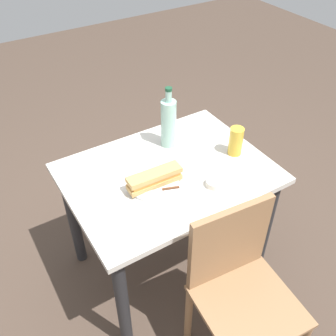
{
  "coord_description": "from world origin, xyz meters",
  "views": [
    {
      "loc": [
        0.74,
        1.21,
        1.93
      ],
      "look_at": [
        0.0,
        0.0,
        0.74
      ],
      "focal_mm": 41.08,
      "sensor_mm": 36.0,
      "label": 1
    }
  ],
  "objects": [
    {
      "name": "water_bottle",
      "position": [
        -0.12,
        -0.19,
        0.86
      ],
      "size": [
        0.08,
        0.08,
        0.33
      ],
      "color": "#99C6B7",
      "rests_on": "dining_table"
    },
    {
      "name": "paper_napkin",
      "position": [
        -0.26,
        -0.12,
        0.72
      ],
      "size": [
        0.15,
        0.15,
        0.0
      ],
      "primitive_type": "cube",
      "rotation": [
        0.0,
        0.0,
        0.08
      ],
      "color": "white",
      "rests_on": "dining_table"
    },
    {
      "name": "beer_glass",
      "position": [
        -0.37,
        0.06,
        0.8
      ],
      "size": [
        0.07,
        0.07,
        0.15
      ],
      "primitive_type": "cylinder",
      "color": "gold",
      "rests_on": "dining_table"
    },
    {
      "name": "dining_table",
      "position": [
        0.0,
        0.0,
        0.59
      ],
      "size": [
        0.98,
        0.73,
        0.72
      ],
      "color": "beige",
      "rests_on": "ground"
    },
    {
      "name": "knife_near",
      "position": [
        0.1,
        0.11,
        0.74
      ],
      "size": [
        0.17,
        0.07,
        0.01
      ],
      "color": "silver",
      "rests_on": "plate_near"
    },
    {
      "name": "ground_plane",
      "position": [
        0.0,
        0.0,
        0.0
      ],
      "size": [
        8.0,
        8.0,
        0.0
      ],
      "primitive_type": "plane",
      "color": "#47382D"
    },
    {
      "name": "plate_near",
      "position": [
        0.11,
        0.06,
        0.73
      ],
      "size": [
        0.23,
        0.23,
        0.01
      ],
      "primitive_type": "cylinder",
      "color": "white",
      "rests_on": "dining_table"
    },
    {
      "name": "baguette_sandwich_near",
      "position": [
        0.11,
        0.06,
        0.77
      ],
      "size": [
        0.26,
        0.08,
        0.07
      ],
      "color": "tan",
      "rests_on": "plate_near"
    },
    {
      "name": "olive_bowl",
      "position": [
        -0.13,
        0.2,
        0.74
      ],
      "size": [
        0.08,
        0.08,
        0.03
      ],
      "primitive_type": "cylinder",
      "color": "silver",
      "rests_on": "dining_table"
    },
    {
      "name": "chair_far",
      "position": [
        -0.01,
        0.56,
        0.49
      ],
      "size": [
        0.43,
        0.43,
        0.86
      ],
      "color": "#936B47",
      "rests_on": "ground"
    }
  ]
}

